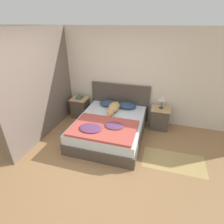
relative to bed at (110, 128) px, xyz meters
The scene contains 14 objects.
ground_plane 1.06m from the bed, 90.36° to the right, with size 16.00×16.00×0.00m, color #997047.
wall_back 1.50m from the bed, 90.34° to the left, with size 9.00×0.06×2.55m.
wall_side_left 1.92m from the bed, behind, with size 0.06×3.10×2.55m.
bed is the anchor object (origin of this frame).
headboard 1.07m from the bed, 90.00° to the left, with size 1.70×0.06×1.08m.
nightstand_left 1.41m from the bed, 147.05° to the left, with size 0.48×0.44×0.59m.
nightstand_right 1.41m from the bed, 32.95° to the left, with size 0.48×0.44×0.59m.
pillow_left 0.86m from the bed, 109.90° to the left, with size 0.49×0.40×0.14m.
pillow_right 0.86m from the bed, 70.10° to the left, with size 0.49×0.40×0.14m.
quilt 0.54m from the bed, 91.39° to the right, with size 1.43×0.99×0.10m.
dog 0.57m from the bed, 94.14° to the left, with size 0.28×0.84×0.20m.
book_stack 1.46m from the bed, 146.57° to the left, with size 0.17×0.21×0.07m.
table_lamp 1.55m from the bed, 33.36° to the left, with size 0.22×0.22×0.38m.
rug 1.66m from the bed, 18.07° to the right, with size 1.28×0.66×0.00m.
Camera 1 is at (1.11, -2.51, 2.63)m, focal length 28.00 mm.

